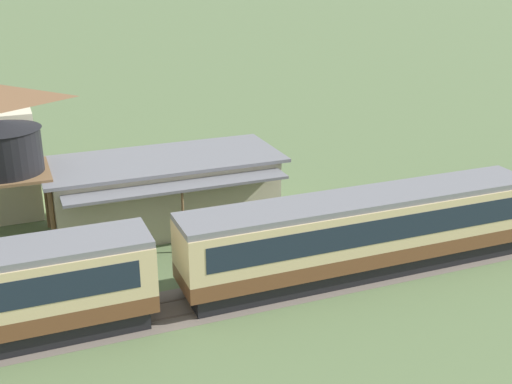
{
  "coord_description": "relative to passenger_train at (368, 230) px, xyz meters",
  "views": [
    {
      "loc": [
        -29.35,
        -25.59,
        15.57
      ],
      "look_at": [
        -17.27,
        4.58,
        3.45
      ],
      "focal_mm": 45.0,
      "sensor_mm": 36.0,
      "label": 1
    }
  ],
  "objects": [
    {
      "name": "passenger_train",
      "position": [
        0.0,
        0.0,
        0.0
      ],
      "size": [
        101.77,
        3.1,
        4.24
      ],
      "color": "brown",
      "rests_on": "ground_plane"
    },
    {
      "name": "railway_track",
      "position": [
        2.35,
        -0.0,
        -2.34
      ],
      "size": [
        149.22,
        3.6,
        0.04
      ],
      "color": "#665B51",
      "rests_on": "ground_plane"
    },
    {
      "name": "station_building",
      "position": [
        -8.13,
        9.86,
        -0.2
      ],
      "size": [
        13.97,
        7.39,
        4.25
      ],
      "color": "#BCB293",
      "rests_on": "ground_plane"
    },
    {
      "name": "water_tower",
      "position": [
        -16.75,
        10.11,
        3.32
      ],
      "size": [
        4.49,
        4.49,
        7.29
      ],
      "color": "brown",
      "rests_on": "ground_plane"
    }
  ]
}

